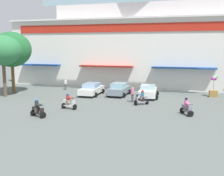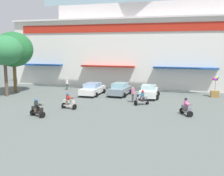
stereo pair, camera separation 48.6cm
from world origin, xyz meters
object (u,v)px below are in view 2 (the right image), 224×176
object	(u,v)px
scooter_rider_8	(186,108)
plaza_tree_0	(13,50)
plaza_tree_2	(4,51)
parked_car_2	(149,91)
scooter_rider_0	(37,109)
scooter_rider_1	(69,102)
pedestrian_0	(67,83)
parked_car_1	(120,89)
balloon_vendor_cart	(215,87)
scooter_rider_4	(142,99)
parked_car_0	(93,89)
pedestrian_1	(133,94)

from	to	relation	value
scooter_rider_8	plaza_tree_0	bearing A→B (deg)	165.53
plaza_tree_2	parked_car_2	distance (m)	17.21
parked_car_2	scooter_rider_0	world-z (taller)	scooter_rider_0
scooter_rider_1	pedestrian_0	distance (m)	11.41
plaza_tree_2	parked_car_1	size ratio (longest dim) A/B	1.78
parked_car_1	plaza_tree_0	bearing A→B (deg)	-172.39
scooter_rider_1	balloon_vendor_cart	xyz separation A→B (m)	(13.57, 10.23, 0.52)
scooter_rider_1	balloon_vendor_cart	distance (m)	17.00
plaza_tree_2	scooter_rider_0	distance (m)	12.01
scooter_rider_1	scooter_rider_4	xyz separation A→B (m)	(6.26, 3.68, -0.01)
scooter_rider_0	balloon_vendor_cart	size ratio (longest dim) A/B	0.60
parked_car_0	pedestrian_0	distance (m)	5.43
scooter_rider_8	balloon_vendor_cart	world-z (taller)	balloon_vendor_cart
plaza_tree_2	pedestrian_1	xyz separation A→B (m)	(14.93, 0.92, -4.40)
plaza_tree_2	balloon_vendor_cart	distance (m)	24.62
plaza_tree_0	parked_car_2	size ratio (longest dim) A/B	1.84
plaza_tree_2	pedestrian_1	distance (m)	15.60
scooter_rider_1	pedestrian_0	size ratio (longest dim) A/B	1.00
pedestrian_0	scooter_rider_0	bearing A→B (deg)	-73.90
plaza_tree_0	scooter_rider_4	distance (m)	17.58
scooter_rider_4	parked_car_2	bearing A→B (deg)	89.00
scooter_rider_0	pedestrian_0	size ratio (longest dim) A/B	1.00
scooter_rider_0	balloon_vendor_cart	xyz separation A→B (m)	(14.87, 13.55, 0.54)
parked_car_0	plaza_tree_0	bearing A→B (deg)	-172.98
parked_car_2	pedestrian_0	xyz separation A→B (m)	(-11.51, 2.56, 0.13)
parked_car_0	scooter_rider_8	distance (m)	12.95
scooter_rider_0	pedestrian_1	bearing A→B (deg)	51.14
plaza_tree_2	balloon_vendor_cart	bearing A→B (deg)	15.54
scooter_rider_4	pedestrian_1	bearing A→B (deg)	139.12
plaza_tree_2	parked_car_0	distance (m)	11.06
plaza_tree_2	pedestrian_0	xyz separation A→B (m)	(4.62, 6.43, -4.46)
pedestrian_0	scooter_rider_8	bearing A→B (deg)	-30.61
parked_car_1	scooter_rider_0	bearing A→B (deg)	-109.88
scooter_rider_1	scooter_rider_4	world-z (taller)	scooter_rider_1
parked_car_2	scooter_rider_1	distance (m)	9.89
parked_car_2	scooter_rider_8	world-z (taller)	scooter_rider_8
parked_car_0	scooter_rider_8	xyz separation A→B (m)	(11.10, -6.68, -0.12)
plaza_tree_2	scooter_rider_4	size ratio (longest dim) A/B	4.68
plaza_tree_2	parked_car_2	xyz separation A→B (m)	(16.13, 3.86, -4.59)
plaza_tree_2	parked_car_0	world-z (taller)	plaza_tree_2
balloon_vendor_cart	scooter_rider_1	bearing A→B (deg)	-142.97
scooter_rider_0	pedestrian_0	world-z (taller)	pedestrian_0
plaza_tree_0	balloon_vendor_cart	world-z (taller)	plaza_tree_0
scooter_rider_4	pedestrian_1	xyz separation A→B (m)	(-1.13, 0.98, 0.30)
parked_car_0	pedestrian_0	xyz separation A→B (m)	(-4.72, 2.69, 0.14)
scooter_rider_8	balloon_vendor_cart	xyz separation A→B (m)	(2.93, 9.43, 0.56)
parked_car_0	scooter_rider_8	size ratio (longest dim) A/B	2.98
scooter_rider_4	pedestrian_0	size ratio (longest dim) A/B	0.98
balloon_vendor_cart	parked_car_2	bearing A→B (deg)	-160.02
plaza_tree_0	pedestrian_1	bearing A→B (deg)	-5.82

